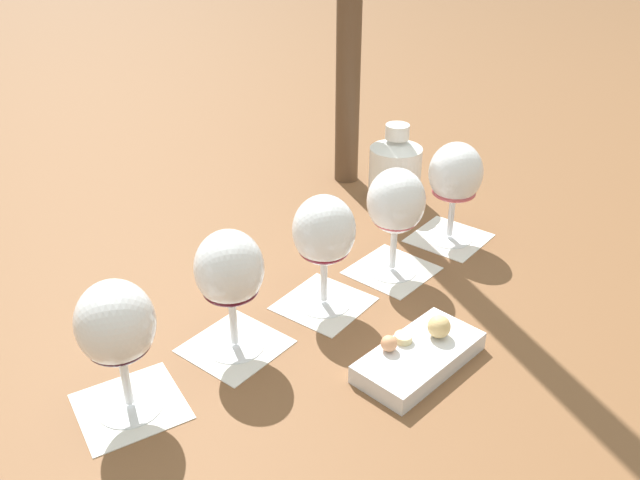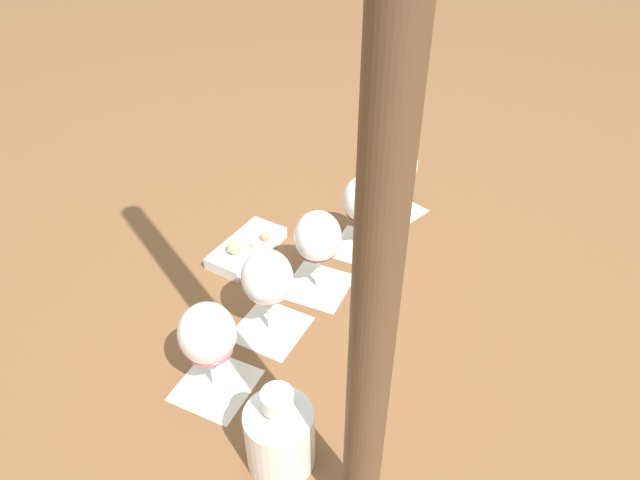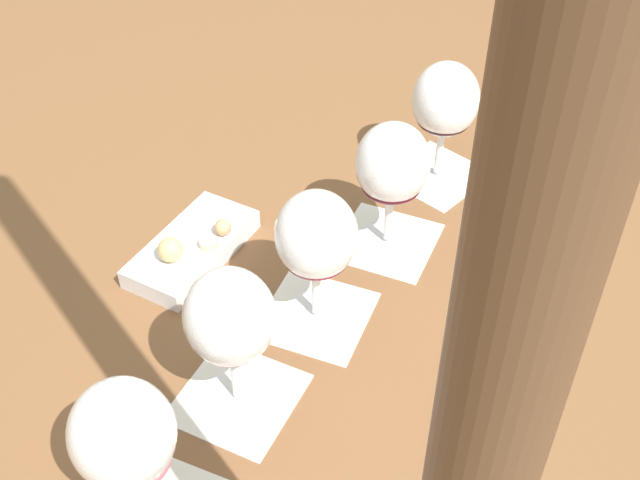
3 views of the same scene
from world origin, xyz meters
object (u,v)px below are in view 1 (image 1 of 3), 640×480
object	(u,v)px
wine_glass_1	(396,206)
wine_glass_3	(230,274)
wine_glass_2	(322,236)
wine_glass_4	(117,330)
ceramic_vase	(395,168)
wine_glass_0	(455,177)
snack_dish	(420,355)

from	to	relation	value
wine_glass_1	wine_glass_3	size ratio (longest dim) A/B	1.00
wine_glass_2	wine_glass_4	world-z (taller)	same
wine_glass_2	ceramic_vase	size ratio (longest dim) A/B	1.14
wine_glass_0	wine_glass_1	xyz separation A→B (m)	(0.10, 0.11, -0.00)
ceramic_vase	wine_glass_2	bearing A→B (deg)	72.55
wine_glass_1	snack_dish	bearing A→B (deg)	97.47
wine_glass_3	wine_glass_4	bearing A→B (deg)	49.63
wine_glass_0	snack_dish	world-z (taller)	wine_glass_0
wine_glass_1	wine_glass_2	world-z (taller)	same
wine_glass_3	wine_glass_4	size ratio (longest dim) A/B	1.00
wine_glass_3	snack_dish	bearing A→B (deg)	175.52
wine_glass_1	snack_dish	xyz separation A→B (m)	(-0.03, 0.22, -0.10)
wine_glass_0	wine_glass_4	distance (m)	0.59
wine_glass_3	snack_dish	world-z (taller)	wine_glass_3
wine_glass_2	wine_glass_3	world-z (taller)	same
wine_glass_3	wine_glass_0	bearing A→B (deg)	-134.49
wine_glass_3	ceramic_vase	xyz separation A→B (m)	(-0.21, -0.45, -0.05)
ceramic_vase	snack_dish	world-z (taller)	ceramic_vase
wine_glass_2	snack_dish	bearing A→B (deg)	136.50
wine_glass_2	snack_dish	size ratio (longest dim) A/B	0.90
wine_glass_3	wine_glass_4	world-z (taller)	same
wine_glass_0	snack_dish	distance (m)	0.35
wine_glass_1	wine_glass_4	size ratio (longest dim) A/B	1.00
wine_glass_4	wine_glass_3	bearing A→B (deg)	-130.37
wine_glass_3	snack_dish	xyz separation A→B (m)	(-0.23, 0.02, -0.10)
snack_dish	wine_glass_0	bearing A→B (deg)	-101.78
wine_glass_1	ceramic_vase	xyz separation A→B (m)	(-0.01, -0.25, -0.05)
wine_glass_0	wine_glass_1	distance (m)	0.15
ceramic_vase	wine_glass_3	bearing A→B (deg)	64.54
wine_glass_0	wine_glass_3	bearing A→B (deg)	45.51
wine_glass_4	snack_dish	distance (m)	0.36
ceramic_vase	snack_dish	bearing A→B (deg)	92.46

